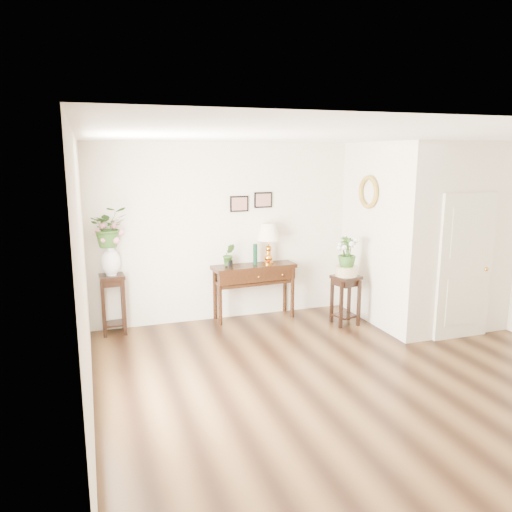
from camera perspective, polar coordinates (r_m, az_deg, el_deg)
name	(u,v)px	position (r m, az deg, el deg)	size (l,w,h in m)	color
floor	(360,380)	(6.20, 11.80, -13.67)	(6.00, 5.50, 0.02)	brown
ceiling	(371,137)	(5.62, 12.99, 13.16)	(6.00, 5.50, 0.02)	white
wall_back	(277,230)	(8.18, 2.41, 2.99)	(6.00, 0.02, 2.80)	beige
wall_left	(84,286)	(4.94, -19.03, -3.31)	(0.02, 5.50, 2.80)	beige
partition	(422,232)	(8.36, 18.47, 2.59)	(1.80, 1.95, 2.80)	beige
door	(465,267)	(7.67, 22.79, -1.15)	(0.90, 0.05, 2.10)	beige
art_print_left	(239,204)	(7.90, -1.93, 5.97)	(0.30, 0.02, 0.25)	black
art_print_right	(263,200)	(8.02, 0.82, 6.42)	(0.30, 0.02, 0.25)	black
wall_ornament	(368,192)	(7.87, 12.70, 7.14)	(0.51, 0.51, 0.07)	#B19139
console_table	(254,291)	(8.06, -0.24, -4.08)	(1.33, 0.44, 0.89)	black
table_lamp	(268,242)	(7.97, 1.43, 1.59)	(0.38, 0.38, 0.66)	orange
green_vase	(255,254)	(7.93, -0.09, 0.22)	(0.07, 0.07, 0.33)	#0B311C
potted_plant	(229,256)	(7.80, -3.12, 0.03)	(0.19, 0.15, 0.34)	#2B531D
plant_stand_a	(113,304)	(7.68, -15.99, -5.33)	(0.35, 0.35, 0.89)	black
porcelain_vase	(111,260)	(7.52, -16.27, -0.43)	(0.27, 0.27, 0.47)	white
lily_arrangement	(109,228)	(7.44, -16.47, 3.10)	(0.53, 0.46, 0.59)	#2B531D
plant_stand_b	(345,300)	(7.93, 10.17, -4.96)	(0.37, 0.37, 0.78)	black
ceramic_bowl	(346,271)	(7.81, 10.29, -1.66)	(0.34, 0.34, 0.15)	beige
narcissus	(347,253)	(7.75, 10.36, 0.38)	(0.27, 0.27, 0.49)	#2B531D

